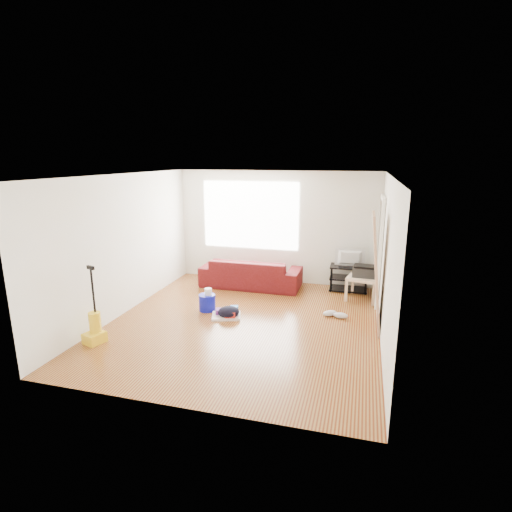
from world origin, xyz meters
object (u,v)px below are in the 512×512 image
(bucket, at_px, (207,310))
(backpack, at_px, (229,318))
(cleaning_tray, at_px, (227,314))
(vacuum, at_px, (95,329))
(sofa, at_px, (251,286))
(tv_stand, at_px, (349,278))
(side_table, at_px, (363,280))

(bucket, bearing_deg, backpack, -24.85)
(cleaning_tray, bearing_deg, vacuum, -137.68)
(sofa, relative_size, tv_stand, 2.74)
(tv_stand, relative_size, backpack, 2.07)
(tv_stand, distance_m, cleaning_tray, 2.89)
(tv_stand, xyz_separation_m, vacuum, (-3.65, -3.54, -0.06))
(sofa, xyz_separation_m, backpack, (0.10, -1.81, 0.00))
(bucket, distance_m, cleaning_tray, 0.51)
(bucket, relative_size, cleaning_tray, 0.51)
(sofa, bearing_deg, bucket, 75.86)
(tv_stand, relative_size, bucket, 2.60)
(cleaning_tray, xyz_separation_m, backpack, (0.04, -0.03, -0.05))
(vacuum, bearing_deg, backpack, 58.68)
(bucket, relative_size, vacuum, 0.25)
(bucket, relative_size, backpack, 0.80)
(side_table, relative_size, bucket, 2.26)
(backpack, bearing_deg, cleaning_tray, 125.13)
(cleaning_tray, distance_m, vacuum, 2.21)
(sofa, height_order, vacuum, vacuum)
(side_table, height_order, vacuum, vacuum)
(vacuum, bearing_deg, bucket, 72.95)
(tv_stand, bearing_deg, bucket, -144.41)
(side_table, bearing_deg, backpack, -144.75)
(sofa, bearing_deg, vacuum, 64.38)
(backpack, height_order, vacuum, vacuum)
(bucket, bearing_deg, side_table, 26.36)
(sofa, xyz_separation_m, bucket, (-0.40, -1.58, 0.00))
(side_table, xyz_separation_m, backpack, (-2.28, -1.61, -0.40))
(side_table, xyz_separation_m, cleaning_tray, (-2.32, -1.58, -0.35))
(cleaning_tray, bearing_deg, backpack, -38.08)
(side_table, bearing_deg, vacuum, -142.21)
(tv_stand, relative_size, vacuum, 0.66)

